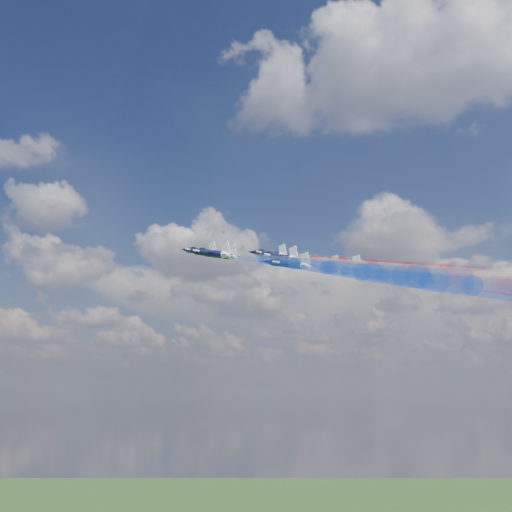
% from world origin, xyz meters
% --- Properties ---
extents(jet_lead, '(16.40, 14.28, 7.54)m').
position_xyz_m(jet_lead, '(-11.71, -11.39, 166.49)').
color(jet_lead, black).
extents(trail_lead, '(50.18, 17.89, 16.06)m').
position_xyz_m(trail_lead, '(17.95, -19.35, 159.55)').
color(trail_lead, white).
extents(jet_inner_left, '(16.40, 14.28, 7.54)m').
position_xyz_m(jet_inner_left, '(-0.48, -21.93, 162.42)').
color(jet_inner_left, black).
extents(trail_inner_left, '(50.18, 17.89, 16.06)m').
position_xyz_m(trail_inner_left, '(29.18, -29.88, 155.49)').
color(trail_inner_left, blue).
extents(jet_inner_right, '(16.40, 14.28, 7.54)m').
position_xyz_m(jet_inner_right, '(4.59, -3.94, 165.78)').
color(jet_inner_right, black).
extents(trail_inner_right, '(50.18, 17.89, 16.06)m').
position_xyz_m(trail_inner_right, '(34.25, -11.90, 158.84)').
color(trail_inner_right, red).
extents(jet_outer_left, '(16.40, 14.28, 7.54)m').
position_xyz_m(jet_outer_left, '(5.19, -35.87, 159.60)').
color(jet_outer_left, black).
extents(trail_outer_left, '(50.18, 17.89, 16.06)m').
position_xyz_m(trail_outer_left, '(34.84, -43.82, 152.66)').
color(trail_outer_left, blue).
extents(jet_center_third, '(16.40, 14.28, 7.54)m').
position_xyz_m(jet_center_third, '(13.08, -17.74, 161.57)').
color(jet_center_third, black).
extents(trail_center_third, '(50.18, 17.89, 16.06)m').
position_xyz_m(trail_center_third, '(42.74, -25.70, 154.63)').
color(trail_center_third, white).
extents(jet_outer_right, '(16.40, 14.28, 7.54)m').
position_xyz_m(jet_outer_right, '(16.60, 2.03, 163.01)').
color(jet_outer_right, black).
extents(trail_outer_right, '(50.18, 17.89, 16.06)m').
position_xyz_m(trail_outer_right, '(46.26, -5.92, 156.07)').
color(trail_outer_right, red).
extents(jet_rear_left, '(16.40, 14.28, 7.54)m').
position_xyz_m(jet_rear_left, '(20.69, -30.40, 156.88)').
color(jet_rear_left, black).
extents(trail_rear_left, '(50.18, 17.89, 16.06)m').
position_xyz_m(trail_rear_left, '(50.35, -38.35, 149.94)').
color(trail_rear_left, blue).
extents(jet_rear_right, '(16.40, 14.28, 7.54)m').
position_xyz_m(jet_rear_right, '(26.11, -11.32, 159.52)').
color(jet_rear_right, black).
extents(trail_rear_right, '(50.18, 17.89, 16.06)m').
position_xyz_m(trail_rear_right, '(55.77, -19.28, 152.59)').
color(trail_rear_right, red).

